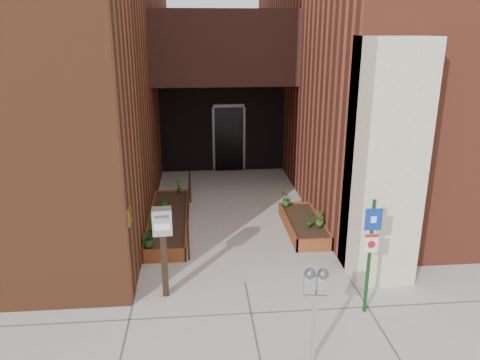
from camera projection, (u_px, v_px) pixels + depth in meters
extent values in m
plane|color=#9E9991|center=(245.00, 282.00, 8.73)|extent=(80.00, 80.00, 0.00)
cube|color=brown|center=(7.00, 10.00, 12.99)|extent=(8.00, 14.60, 10.00)
cube|color=brown|center=(415.00, 11.00, 14.45)|extent=(8.00, 13.70, 10.00)
cube|color=#B8A88D|center=(384.00, 163.00, 8.45)|extent=(1.10, 1.20, 4.40)
cube|color=black|center=(224.00, 47.00, 13.16)|extent=(4.20, 2.00, 2.00)
cube|color=black|center=(222.00, 125.00, 15.26)|extent=(4.00, 0.30, 3.00)
cube|color=black|center=(229.00, 139.00, 15.25)|extent=(0.90, 0.06, 2.10)
cube|color=#B79338|center=(129.00, 216.00, 7.90)|extent=(0.04, 0.30, 0.30)
cube|color=brown|center=(164.00, 256.00, 9.42)|extent=(0.90, 0.04, 0.30)
cube|color=brown|center=(172.00, 196.00, 12.79)|extent=(0.90, 0.04, 0.30)
cube|color=brown|center=(150.00, 222.00, 11.06)|extent=(0.04, 3.60, 0.30)
cube|color=brown|center=(187.00, 220.00, 11.14)|extent=(0.04, 3.60, 0.30)
cube|color=black|center=(169.00, 222.00, 11.11)|extent=(0.82, 3.52, 0.26)
cube|color=brown|center=(315.00, 245.00, 9.88)|extent=(0.80, 0.04, 0.30)
cube|color=brown|center=(294.00, 208.00, 11.92)|extent=(0.80, 0.04, 0.30)
cube|color=brown|center=(288.00, 225.00, 10.87)|extent=(0.04, 2.20, 0.30)
cube|color=brown|center=(320.00, 224.00, 10.93)|extent=(0.04, 2.20, 0.30)
cube|color=black|center=(304.00, 226.00, 10.91)|extent=(0.72, 2.12, 0.26)
cylinder|color=black|center=(188.00, 240.00, 9.44)|extent=(0.04, 0.04, 0.90)
cylinder|color=black|center=(190.00, 187.00, 12.57)|extent=(0.04, 0.04, 0.90)
cylinder|color=black|center=(189.00, 192.00, 10.87)|extent=(0.04, 3.30, 0.04)
cube|color=#A0A0A3|center=(313.00, 330.00, 6.52)|extent=(0.07, 0.07, 1.02)
cube|color=#A0A0A3|center=(315.00, 296.00, 6.35)|extent=(0.32, 0.16, 0.08)
cube|color=#A0A0A3|center=(310.00, 284.00, 6.29)|extent=(0.17, 0.12, 0.27)
sphere|color=#59595B|center=(310.00, 274.00, 6.25)|extent=(0.15, 0.15, 0.15)
cube|color=white|center=(310.00, 285.00, 6.24)|extent=(0.09, 0.02, 0.05)
cube|color=#B21414|center=(310.00, 290.00, 6.26)|extent=(0.09, 0.02, 0.03)
cube|color=#A0A0A3|center=(322.00, 284.00, 6.29)|extent=(0.17, 0.12, 0.27)
sphere|color=#59595B|center=(323.00, 274.00, 6.24)|extent=(0.15, 0.15, 0.15)
cube|color=white|center=(323.00, 285.00, 6.23)|extent=(0.09, 0.02, 0.05)
cube|color=#B21414|center=(323.00, 290.00, 6.26)|extent=(0.09, 0.02, 0.03)
cube|color=#153A15|center=(369.00, 258.00, 7.53)|extent=(0.05, 0.05, 2.00)
cube|color=navy|center=(374.00, 219.00, 7.30)|extent=(0.27, 0.02, 0.36)
cube|color=white|center=(374.00, 219.00, 7.29)|extent=(0.09, 0.01, 0.11)
cube|color=white|center=(371.00, 243.00, 7.42)|extent=(0.23, 0.02, 0.32)
cube|color=#B21414|center=(372.00, 236.00, 7.38)|extent=(0.23, 0.01, 0.05)
cylinder|color=#B21414|center=(371.00, 244.00, 7.42)|extent=(0.13, 0.01, 0.13)
cube|color=black|center=(165.00, 265.00, 8.13)|extent=(0.12, 0.12, 1.20)
cube|color=silver|center=(162.00, 221.00, 7.88)|extent=(0.34, 0.26, 0.46)
cube|color=#59595B|center=(162.00, 217.00, 7.72)|extent=(0.24, 0.02, 0.04)
cube|color=white|center=(162.00, 227.00, 7.78)|extent=(0.26, 0.03, 0.11)
imported|color=#205518|center=(149.00, 238.00, 9.46)|extent=(0.40, 0.40, 0.37)
imported|color=#235017|center=(151.00, 227.00, 9.99)|extent=(0.27, 0.27, 0.35)
imported|color=#1A5618|center=(163.00, 200.00, 11.50)|extent=(0.27, 0.27, 0.35)
imported|color=#285819|center=(179.00, 186.00, 12.53)|extent=(0.29, 0.29, 0.39)
imported|color=#255718|center=(320.00, 219.00, 10.40)|extent=(0.28, 0.28, 0.36)
imported|color=#164F16|center=(310.00, 219.00, 10.37)|extent=(0.22, 0.22, 0.36)
imported|color=#2C631C|center=(286.00, 199.00, 11.63)|extent=(0.42, 0.42, 0.33)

